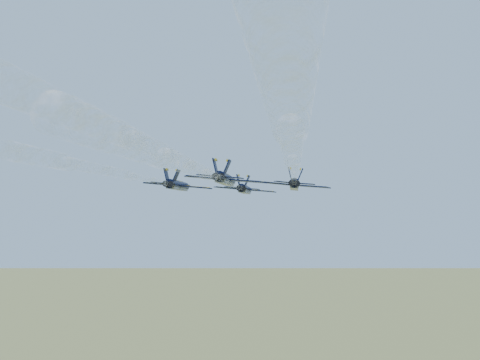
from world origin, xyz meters
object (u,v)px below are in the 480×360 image
(jet_left, at_px, (178,186))
(jet_right, at_px, (294,185))
(jet_lead, at_px, (245,189))
(jet_slot, at_px, (226,179))

(jet_left, distance_m, jet_right, 21.22)
(jet_right, bearing_deg, jet_lead, 128.51)
(jet_lead, height_order, jet_slot, same)
(jet_right, xyz_separation_m, jet_slot, (-7.12, -16.19, 0.00))
(jet_lead, xyz_separation_m, jet_right, (12.80, -10.11, 0.00))
(jet_slot, bearing_deg, jet_left, 127.74)
(jet_lead, relative_size, jet_right, 1.00)
(jet_right, relative_size, jet_slot, 1.00)
(jet_lead, distance_m, jet_left, 17.24)
(jet_left, height_order, jet_slot, same)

